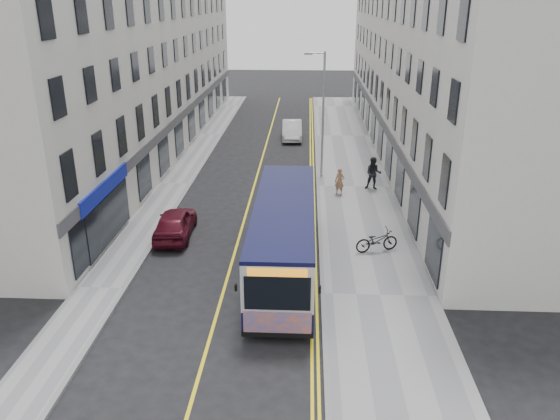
# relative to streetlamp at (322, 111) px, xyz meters

# --- Properties ---
(ground) EXTENTS (140.00, 140.00, 0.00)m
(ground) POSITION_rel_streetlamp_xyz_m (-4.17, -14.00, -4.38)
(ground) COLOR black
(ground) RESTS_ON ground
(pavement_east) EXTENTS (4.50, 64.00, 0.12)m
(pavement_east) POSITION_rel_streetlamp_xyz_m (2.08, -2.00, -4.32)
(pavement_east) COLOR gray
(pavement_east) RESTS_ON ground
(pavement_west) EXTENTS (2.00, 64.00, 0.12)m
(pavement_west) POSITION_rel_streetlamp_xyz_m (-9.17, -2.00, -4.32)
(pavement_west) COLOR gray
(pavement_west) RESTS_ON ground
(kerb_east) EXTENTS (0.18, 64.00, 0.13)m
(kerb_east) POSITION_rel_streetlamp_xyz_m (-0.17, -2.00, -4.32)
(kerb_east) COLOR slate
(kerb_east) RESTS_ON ground
(kerb_west) EXTENTS (0.18, 64.00, 0.13)m
(kerb_west) POSITION_rel_streetlamp_xyz_m (-8.17, -2.00, -4.32)
(kerb_west) COLOR slate
(kerb_west) RESTS_ON ground
(road_centre_line) EXTENTS (0.12, 64.00, 0.01)m
(road_centre_line) POSITION_rel_streetlamp_xyz_m (-4.17, -2.00, -4.38)
(road_centre_line) COLOR yellow
(road_centre_line) RESTS_ON ground
(road_dbl_yellow_inner) EXTENTS (0.10, 64.00, 0.01)m
(road_dbl_yellow_inner) POSITION_rel_streetlamp_xyz_m (-0.62, -2.00, -4.38)
(road_dbl_yellow_inner) COLOR yellow
(road_dbl_yellow_inner) RESTS_ON ground
(road_dbl_yellow_outer) EXTENTS (0.10, 64.00, 0.01)m
(road_dbl_yellow_outer) POSITION_rel_streetlamp_xyz_m (-0.42, -2.00, -4.38)
(road_dbl_yellow_outer) COLOR yellow
(road_dbl_yellow_outer) RESTS_ON ground
(terrace_east) EXTENTS (6.00, 46.00, 13.00)m
(terrace_east) POSITION_rel_streetlamp_xyz_m (7.33, 7.00, 2.12)
(terrace_east) COLOR silver
(terrace_east) RESTS_ON ground
(terrace_west) EXTENTS (6.00, 46.00, 13.00)m
(terrace_west) POSITION_rel_streetlamp_xyz_m (-13.17, 7.00, 2.12)
(terrace_west) COLOR beige
(terrace_west) RESTS_ON ground
(streetlamp) EXTENTS (1.32, 0.18, 8.00)m
(streetlamp) POSITION_rel_streetlamp_xyz_m (0.00, 0.00, 0.00)
(streetlamp) COLOR #9C9FA5
(streetlamp) RESTS_ON ground
(city_bus) EXTENTS (2.52, 10.80, 3.14)m
(city_bus) POSITION_rel_streetlamp_xyz_m (-1.80, -13.19, -2.67)
(city_bus) COLOR black
(city_bus) RESTS_ON ground
(bicycle) EXTENTS (2.15, 1.29, 1.07)m
(bicycle) POSITION_rel_streetlamp_xyz_m (2.37, -11.25, -3.73)
(bicycle) COLOR black
(bicycle) RESTS_ON pavement_east
(pedestrian_near) EXTENTS (0.68, 0.56, 1.59)m
(pedestrian_near) POSITION_rel_streetlamp_xyz_m (1.06, -3.54, -3.47)
(pedestrian_near) COLOR #9A6B46
(pedestrian_near) RESTS_ON pavement_east
(pedestrian_far) EXTENTS (1.08, 0.90, 1.99)m
(pedestrian_far) POSITION_rel_streetlamp_xyz_m (3.15, -2.49, -3.27)
(pedestrian_far) COLOR black
(pedestrian_far) RESTS_ON pavement_east
(car_white) EXTENTS (1.74, 4.58, 1.49)m
(car_white) POSITION_rel_streetlamp_xyz_m (-2.15, 10.35, -3.64)
(car_white) COLOR silver
(car_white) RESTS_ON ground
(car_maroon) EXTENTS (1.84, 4.24, 1.42)m
(car_maroon) POSITION_rel_streetlamp_xyz_m (-7.32, -9.77, -3.67)
(car_maroon) COLOR #4E0D1B
(car_maroon) RESTS_ON ground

